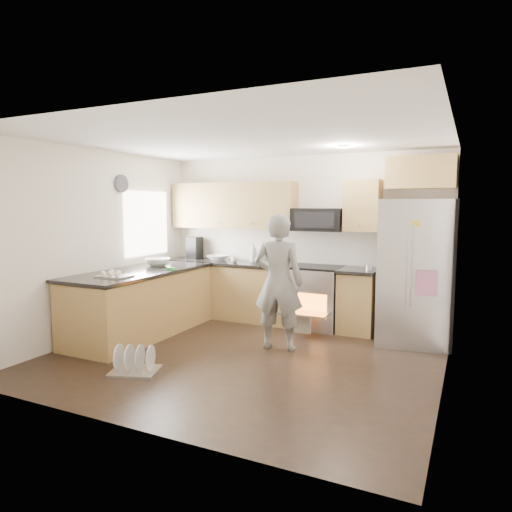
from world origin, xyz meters
The scene contains 8 objects.
ground centered at (0.00, 0.00, 0.00)m, with size 4.50×4.50×0.00m, color black.
room_shell centered at (-0.04, 0.02, 1.67)m, with size 4.54×4.04×2.62m.
back_cabinet_run centered at (-0.59, 1.75, 0.96)m, with size 4.45×0.64×2.50m.
peninsula centered at (-1.75, 0.25, 0.46)m, with size 0.96×2.36×1.04m.
stove_range centered at (0.35, 1.69, 0.68)m, with size 0.76×0.97×1.79m.
refrigerator centered at (1.77, 1.45, 0.95)m, with size 1.05×0.88×1.91m.
person centered at (0.26, 0.48, 0.87)m, with size 0.63×0.41×1.73m, color gray.
dish_rack centered at (-0.84, -0.98, 0.08)m, with size 0.61×0.54×0.31m.
Camera 1 is at (2.46, -4.79, 1.83)m, focal length 32.00 mm.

